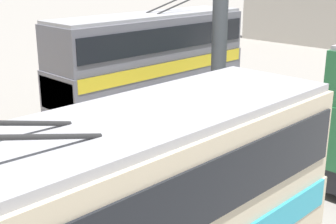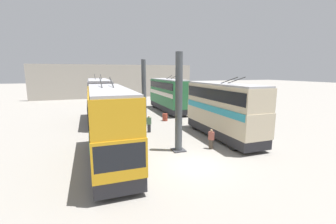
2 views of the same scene
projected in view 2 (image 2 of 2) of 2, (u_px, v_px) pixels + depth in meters
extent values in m
plane|color=gray|center=(195.00, 165.00, 14.48)|extent=(240.00, 240.00, 0.00)
cube|color=#A8A093|center=(117.00, 81.00, 50.96)|extent=(0.50, 36.00, 7.47)
cylinder|color=#42474C|center=(179.00, 103.00, 16.43)|extent=(0.53, 0.53, 7.32)
cube|color=#333338|center=(178.00, 150.00, 17.08)|extent=(0.95, 0.95, 0.08)
cylinder|color=#42474C|center=(144.00, 91.00, 26.61)|extent=(0.53, 0.53, 7.32)
cube|color=#333338|center=(145.00, 121.00, 27.25)|extent=(0.95, 0.95, 0.08)
cylinder|color=black|center=(213.00, 123.00, 23.91)|extent=(1.00, 0.30, 1.00)
cylinder|color=black|center=(195.00, 125.00, 23.23)|extent=(1.00, 0.30, 1.00)
cylinder|color=black|center=(256.00, 141.00, 17.78)|extent=(1.00, 0.30, 1.00)
cylinder|color=black|center=(233.00, 144.00, 17.09)|extent=(1.00, 0.30, 1.00)
cube|color=#28282D|center=(222.00, 130.00, 20.38)|extent=(9.42, 2.45, 0.77)
cube|color=beige|center=(223.00, 116.00, 20.14)|extent=(9.61, 2.50, 1.97)
cube|color=teal|center=(223.00, 108.00, 20.01)|extent=(9.32, 2.54, 0.55)
cube|color=beige|center=(223.00, 95.00, 19.81)|extent=(9.51, 2.43, 1.76)
cube|color=black|center=(224.00, 94.00, 19.79)|extent=(9.22, 2.51, 0.97)
cube|color=#9E9EA3|center=(224.00, 84.00, 19.64)|extent=(9.42, 2.25, 0.14)
cube|color=black|center=(198.00, 106.00, 24.51)|extent=(0.12, 2.30, 1.26)
cylinder|color=#282828|center=(236.00, 80.00, 18.57)|extent=(2.35, 0.07, 0.65)
cylinder|color=#282828|center=(229.00, 80.00, 18.34)|extent=(2.35, 0.07, 0.65)
cylinder|color=black|center=(166.00, 104.00, 38.30)|extent=(1.04, 0.30, 1.04)
cylinder|color=black|center=(154.00, 104.00, 37.62)|extent=(1.04, 0.30, 1.04)
cylinder|color=black|center=(185.00, 112.00, 30.76)|extent=(1.04, 0.30, 1.04)
cylinder|color=black|center=(170.00, 112.00, 30.07)|extent=(1.04, 0.30, 1.04)
cube|color=#28282D|center=(168.00, 107.00, 34.07)|extent=(10.91, 2.45, 0.78)
cube|color=#286B3D|center=(168.00, 98.00, 33.82)|extent=(11.13, 2.50, 1.99)
cube|color=silver|center=(168.00, 93.00, 33.69)|extent=(10.80, 2.54, 0.55)
cube|color=#286B3D|center=(168.00, 86.00, 33.50)|extent=(11.02, 2.43, 1.63)
cube|color=black|center=(168.00, 85.00, 33.49)|extent=(10.68, 2.51, 0.90)
cube|color=#9E9EA3|center=(168.00, 80.00, 33.34)|extent=(10.91, 2.25, 0.14)
cube|color=black|center=(157.00, 93.00, 38.89)|extent=(0.12, 2.30, 1.27)
cylinder|color=#282828|center=(174.00, 77.00, 32.10)|extent=(2.35, 0.07, 0.65)
cylinder|color=#282828|center=(169.00, 77.00, 31.87)|extent=(2.35, 0.07, 0.65)
cylinder|color=black|center=(138.00, 176.00, 11.82)|extent=(0.98, 0.30, 0.98)
cylinder|color=black|center=(96.00, 183.00, 11.13)|extent=(0.98, 0.30, 0.98)
cylinder|color=black|center=(121.00, 140.00, 18.14)|extent=(0.98, 0.30, 0.98)
cylinder|color=black|center=(93.00, 142.00, 17.45)|extent=(0.98, 0.30, 0.98)
cube|color=#28282D|center=(111.00, 153.00, 14.70)|extent=(9.62, 2.45, 0.77)
cube|color=gold|center=(110.00, 133.00, 14.46)|extent=(9.81, 2.50, 1.93)
cube|color=teal|center=(110.00, 123.00, 14.34)|extent=(9.52, 2.54, 0.55)
cube|color=gold|center=(109.00, 105.00, 14.13)|extent=(9.71, 2.43, 1.82)
cube|color=black|center=(109.00, 103.00, 14.11)|extent=(9.42, 2.51, 1.00)
cube|color=#9E9EA3|center=(108.00, 89.00, 13.95)|extent=(9.62, 2.25, 0.14)
cube|color=black|center=(120.00, 157.00, 9.93)|extent=(0.12, 2.30, 1.23)
cylinder|color=#282828|center=(112.00, 82.00, 15.14)|extent=(2.35, 0.07, 0.65)
cylinder|color=#282828|center=(101.00, 82.00, 14.91)|extent=(2.35, 0.07, 0.65)
cylinder|color=black|center=(113.00, 123.00, 23.96)|extent=(1.02, 0.30, 1.02)
cylinder|color=black|center=(92.00, 125.00, 23.27)|extent=(1.02, 0.30, 1.02)
cylinder|color=black|center=(107.00, 112.00, 30.34)|extent=(1.02, 0.30, 1.02)
cylinder|color=black|center=(91.00, 113.00, 29.65)|extent=(1.02, 0.30, 1.02)
cube|color=#28282D|center=(101.00, 116.00, 26.87)|extent=(9.68, 2.45, 0.78)
cube|color=slate|center=(100.00, 104.00, 26.62)|extent=(9.87, 2.50, 2.04)
cube|color=yellow|center=(100.00, 98.00, 26.49)|extent=(9.58, 2.54, 0.55)
cube|color=slate|center=(99.00, 88.00, 26.28)|extent=(9.78, 2.43, 1.79)
cube|color=black|center=(99.00, 88.00, 26.26)|extent=(9.48, 2.51, 0.99)
cube|color=#9E9EA3|center=(99.00, 80.00, 26.11)|extent=(9.68, 2.25, 0.14)
cube|color=black|center=(102.00, 109.00, 22.06)|extent=(0.12, 2.30, 1.31)
cylinder|color=#282828|center=(101.00, 77.00, 27.30)|extent=(2.35, 0.07, 0.65)
cylinder|color=#282828|center=(95.00, 77.00, 27.08)|extent=(2.35, 0.07, 0.65)
cube|color=#473D33|center=(211.00, 144.00, 17.42)|extent=(0.36, 0.35, 0.73)
cube|color=#934C42|center=(211.00, 136.00, 17.30)|extent=(0.48, 0.45, 0.63)
sphere|color=#A37A5B|center=(211.00, 131.00, 17.23)|extent=(0.21, 0.21, 0.21)
cube|color=#2D2D33|center=(149.00, 128.00, 22.17)|extent=(0.32, 0.36, 0.80)
cube|color=#4C7051|center=(149.00, 121.00, 22.04)|extent=(0.41, 0.48, 0.69)
sphere|color=beige|center=(149.00, 116.00, 21.96)|extent=(0.23, 0.23, 0.23)
cylinder|color=#933828|center=(165.00, 117.00, 27.36)|extent=(0.63, 0.63, 0.87)
cylinder|color=#933828|center=(165.00, 117.00, 27.36)|extent=(0.66, 0.66, 0.04)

